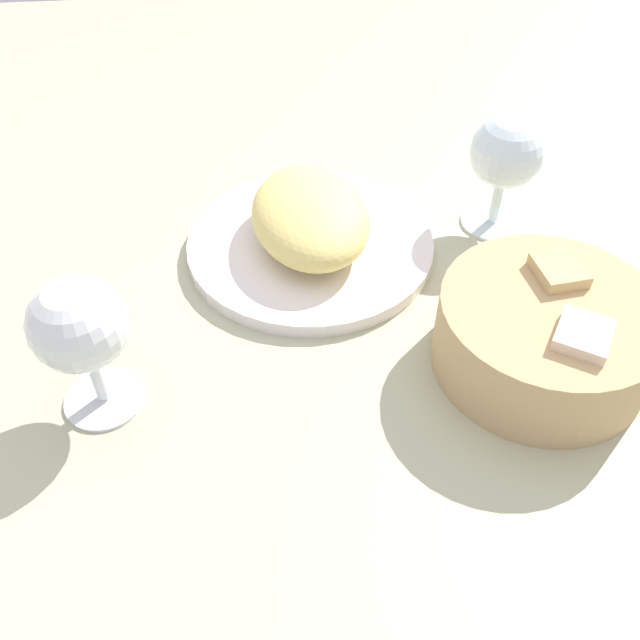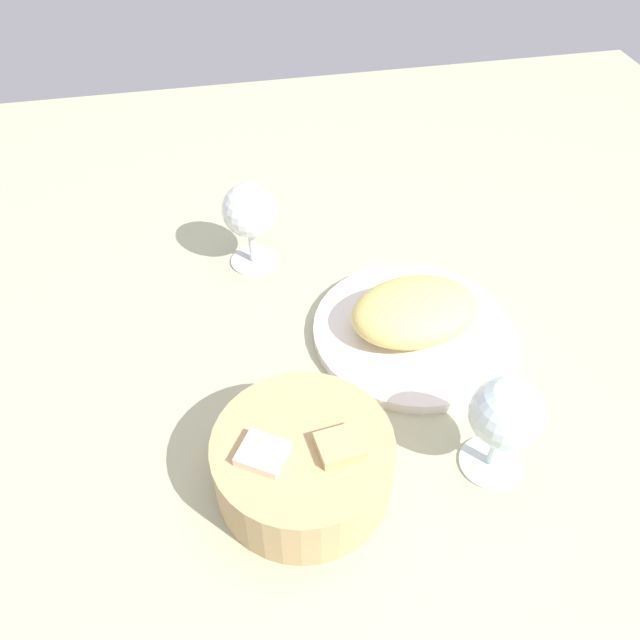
% 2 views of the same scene
% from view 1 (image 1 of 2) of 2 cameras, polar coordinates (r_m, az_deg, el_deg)
% --- Properties ---
extents(ground_plane, '(1.40, 1.40, 0.02)m').
position_cam_1_polar(ground_plane, '(0.68, -4.59, 4.97)').
color(ground_plane, '#ADAE89').
extents(plate, '(0.24, 0.24, 0.01)m').
position_cam_1_polar(plate, '(0.68, -1.17, 6.51)').
color(plate, silver).
rests_on(plate, ground_plane).
extents(omelette, '(0.17, 0.13, 0.06)m').
position_cam_1_polar(omelette, '(0.66, -1.22, 8.88)').
color(omelette, '#E6CD70').
rests_on(omelette, plate).
extents(lettuce_garnish, '(0.05, 0.05, 0.02)m').
position_cam_1_polar(lettuce_garnish, '(0.71, -3.73, 10.12)').
color(lettuce_garnish, '#458739').
rests_on(lettuce_garnish, plate).
extents(bread_basket, '(0.18, 0.18, 0.08)m').
position_cam_1_polar(bread_basket, '(0.57, 18.03, -1.13)').
color(bread_basket, tan).
rests_on(bread_basket, ground_plane).
extents(wine_glass_near, '(0.07, 0.07, 0.12)m').
position_cam_1_polar(wine_glass_near, '(0.52, -19.91, -0.84)').
color(wine_glass_near, silver).
rests_on(wine_glass_near, ground_plane).
extents(wine_glass_far, '(0.07, 0.07, 0.12)m').
position_cam_1_polar(wine_glass_far, '(0.69, 15.04, 13.06)').
color(wine_glass_far, silver).
rests_on(wine_glass_far, ground_plane).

